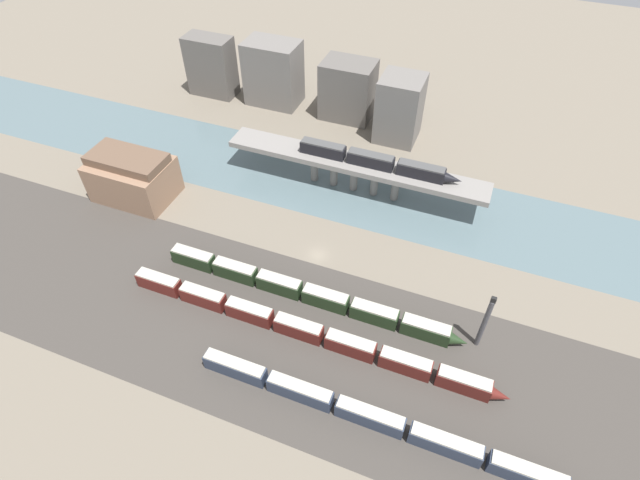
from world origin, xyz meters
TOP-DOWN VIEW (x-y plane):
  - ground_plane at (0.00, 0.00)m, footprint 400.00×400.00m
  - railbed_yard at (0.00, -24.00)m, footprint 280.00×42.00m
  - river_water at (0.00, 27.18)m, footprint 320.00×29.09m
  - bridge at (-0.00, 27.18)m, footprint 71.46×8.37m
  - train_on_bridge at (5.90, 27.18)m, footprint 43.27×3.09m
  - train_yard_near at (25.46, -35.50)m, footprint 72.23×2.65m
  - train_yard_mid at (5.81, -22.59)m, footprint 82.35×2.88m
  - train_yard_far at (2.72, -13.31)m, footprint 69.51×3.00m
  - warehouse_building at (-54.19, 3.26)m, footprint 20.67×14.41m
  - signal_tower at (39.86, -11.39)m, footprint 1.02×1.02m
  - city_block_far_left at (-62.38, 59.89)m, footprint 15.71×8.38m
  - city_block_left at (-40.15, 62.13)m, footprint 17.55×11.67m
  - city_block_center at (-14.14, 62.44)m, footprint 16.33×11.76m
  - city_block_right at (4.41, 56.20)m, footprint 12.58×12.61m

SIDE VIEW (x-z plane):
  - ground_plane at x=0.00m, z-range 0.00..0.00m
  - river_water at x=0.00m, z-range 0.00..0.01m
  - railbed_yard at x=0.00m, z-range 0.00..0.01m
  - train_yard_near at x=25.46m, z-range -0.03..3.98m
  - train_yard_mid at x=5.81m, z-range -0.03..4.00m
  - train_yard_far at x=2.72m, z-range -0.03..4.03m
  - warehouse_building at x=-54.19m, z-range -0.32..12.80m
  - signal_tower at x=39.86m, z-range -0.18..15.08m
  - bridge at x=0.00m, z-range 3.13..12.33m
  - city_block_center at x=-14.14m, z-range 0.00..18.48m
  - city_block_far_left at x=-62.38m, z-range 0.00..19.80m
  - city_block_right at x=4.41m, z-range 0.00..19.89m
  - city_block_left at x=-40.15m, z-range 0.00..20.76m
  - train_on_bridge at x=5.90m, z-range 9.15..12.70m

